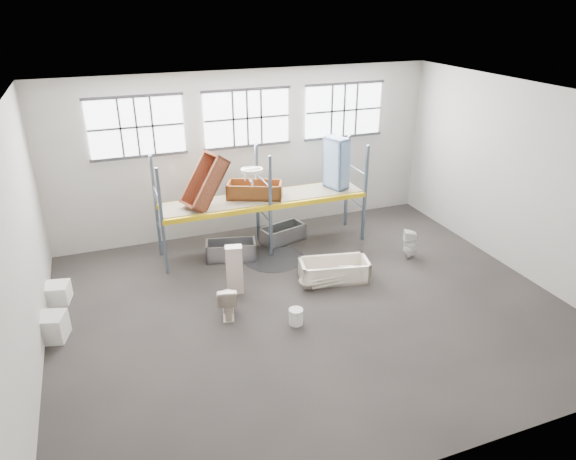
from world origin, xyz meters
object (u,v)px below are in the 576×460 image
bucket (296,317)px  carton_near (50,327)px  toilet_beige (227,300)px  steel_tub_right (282,234)px  toilet_white (410,244)px  rust_tub_flat (255,190)px  bathtub_beige (334,270)px  blue_tub_upright (336,163)px  steel_tub_left (231,250)px  cistern_tall (234,270)px

bucket → carton_near: bearing=165.1°
toilet_beige → steel_tub_right: size_ratio=0.61×
toilet_white → rust_tub_flat: rust_tub_flat is taller
bathtub_beige → bucket: bathtub_beige is taller
blue_tub_upright → carton_near: size_ratio=2.22×
toilet_beige → steel_tub_left: size_ratio=0.59×
steel_tub_left → rust_tub_flat: size_ratio=0.90×
steel_tub_left → cistern_tall: bearing=-101.9°
steel_tub_right → blue_tub_upright: 2.70m
toilet_white → rust_tub_flat: 4.75m
rust_tub_flat → carton_near: rust_tub_flat is taller
bathtub_beige → carton_near: size_ratio=2.62×
cistern_tall → steel_tub_left: (0.39, 1.84, -0.39)m
steel_tub_right → cistern_tall: bearing=-132.2°
rust_tub_flat → bathtub_beige: bearing=-62.7°
blue_tub_upright → bucket: size_ratio=3.99×
bathtub_beige → blue_tub_upright: blue_tub_upright is taller
steel_tub_left → rust_tub_flat: 1.87m
toilet_beige → bucket: toilet_beige is taller
cistern_tall → carton_near: size_ratio=1.87×
carton_near → steel_tub_left: bearing=26.0°
rust_tub_flat → bucket: bearing=-95.0°
bathtub_beige → bucket: bearing=-125.5°
blue_tub_upright → cistern_tall: bearing=-150.2°
toilet_beige → cistern_tall: 1.08m
bathtub_beige → toilet_white: bearing=20.0°
steel_tub_left → bucket: (0.54, -3.70, -0.07)m
steel_tub_left → steel_tub_right: bearing=17.3°
cistern_tall → steel_tub_right: size_ratio=0.95×
carton_near → toilet_beige: bearing=-7.2°
toilet_beige → carton_near: 3.92m
toilet_white → steel_tub_left: 5.16m
cistern_tall → rust_tub_flat: 2.91m
cistern_tall → blue_tub_upright: bearing=41.8°
cistern_tall → steel_tub_left: bearing=90.1°
toilet_white → steel_tub_right: size_ratio=0.62×
cistern_tall → steel_tub_left: 1.92m
toilet_beige → blue_tub_upright: size_ratio=0.54×
bathtub_beige → blue_tub_upright: size_ratio=1.18×
steel_tub_left → blue_tub_upright: bearing=5.6°
bathtub_beige → toilet_beige: bearing=-155.8°
carton_near → rust_tub_flat: bearing=26.3°
bathtub_beige → steel_tub_left: bearing=148.7°
toilet_white → steel_tub_right: 3.85m
bathtub_beige → rust_tub_flat: rust_tub_flat is taller
toilet_beige → steel_tub_right: toilet_beige is taller
blue_tub_upright → steel_tub_left: bearing=-174.4°
toilet_beige → steel_tub_left: toilet_beige is taller
bathtub_beige → bucket: (-1.71, -1.57, -0.07)m
bucket → carton_near: carton_near is taller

